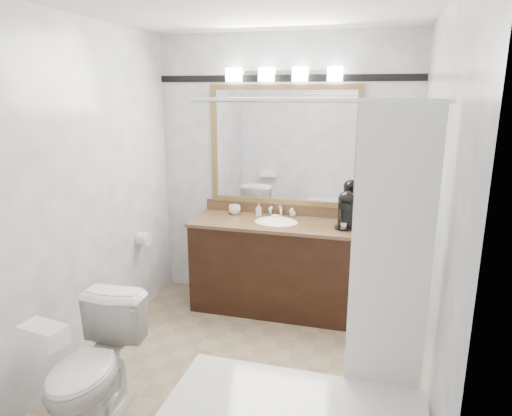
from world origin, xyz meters
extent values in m
cube|color=#9A8768|center=(0.00, 0.00, -0.01)|extent=(2.40, 2.60, 0.01)
cube|color=white|center=(0.00, 0.00, 2.50)|extent=(2.40, 2.60, 0.01)
cube|color=white|center=(0.00, 1.30, 1.25)|extent=(2.40, 0.01, 2.50)
cube|color=white|center=(0.00, -1.30, 1.25)|extent=(2.40, 0.01, 2.50)
cube|color=white|center=(-1.20, 0.00, 1.25)|extent=(0.01, 2.60, 2.50)
cube|color=white|center=(1.20, 0.00, 1.25)|extent=(0.01, 2.60, 2.50)
cube|color=black|center=(0.00, 1.01, 0.41)|extent=(1.50, 0.55, 0.82)
cube|color=olive|center=(0.00, 1.01, 0.83)|extent=(1.53, 0.58, 0.03)
cube|color=olive|center=(0.00, 1.29, 0.90)|extent=(1.53, 0.03, 0.10)
ellipsoid|color=white|center=(0.00, 1.01, 0.82)|extent=(0.44, 0.34, 0.14)
cube|color=olive|center=(0.00, 1.28, 2.02)|extent=(1.40, 0.04, 0.05)
cube|color=olive|center=(0.00, 1.28, 0.97)|extent=(1.40, 0.04, 0.05)
cube|color=olive|center=(-0.68, 1.28, 1.50)|extent=(0.05, 0.04, 1.00)
cube|color=olive|center=(0.68, 1.28, 1.50)|extent=(0.05, 0.04, 1.00)
cube|color=white|center=(0.00, 1.29, 1.50)|extent=(1.30, 0.01, 1.00)
cube|color=silver|center=(0.00, 1.27, 2.15)|extent=(0.90, 0.05, 0.03)
cube|color=white|center=(-0.45, 1.22, 2.13)|extent=(0.12, 0.12, 0.12)
cube|color=white|center=(-0.15, 1.22, 2.13)|extent=(0.12, 0.12, 0.12)
cube|color=white|center=(0.15, 1.22, 2.13)|extent=(0.12, 0.12, 0.12)
cube|color=white|center=(0.45, 1.22, 2.13)|extent=(0.12, 0.12, 0.12)
cube|color=black|center=(0.00, 1.29, 2.10)|extent=(2.40, 0.01, 0.06)
cylinder|color=silver|center=(0.53, -0.54, 1.95)|extent=(1.30, 0.02, 0.02)
cube|color=white|center=(0.95, -0.55, 1.18)|extent=(0.40, 0.04, 1.55)
cylinder|color=white|center=(-1.14, 0.66, 0.70)|extent=(0.11, 0.12, 0.12)
imported|color=white|center=(-0.72, -0.76, 0.38)|extent=(0.46, 0.76, 0.75)
cube|color=white|center=(-0.72, -1.12, 0.80)|extent=(0.25, 0.17, 0.10)
cylinder|color=black|center=(0.61, 0.96, 0.86)|extent=(0.16, 0.16, 0.02)
cylinder|color=black|center=(0.61, 1.01, 0.98)|extent=(0.14, 0.14, 0.24)
sphere|color=black|center=(0.61, 1.01, 1.10)|extent=(0.14, 0.14, 0.14)
cube|color=black|center=(0.60, 0.94, 1.06)|extent=(0.10, 0.10, 0.05)
cylinder|color=silver|center=(0.60, 0.94, 0.89)|extent=(0.05, 0.05, 0.05)
imported|color=white|center=(-0.44, 1.17, 0.89)|extent=(0.14, 0.14, 0.09)
imported|color=white|center=(-0.21, 1.18, 0.91)|extent=(0.06, 0.07, 0.11)
imported|color=white|center=(0.11, 1.23, 0.89)|extent=(0.07, 0.07, 0.07)
cube|color=beige|center=(-0.03, 1.13, 0.86)|extent=(0.09, 0.07, 0.02)
camera|label=1|loc=(0.86, -2.83, 2.00)|focal=32.00mm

